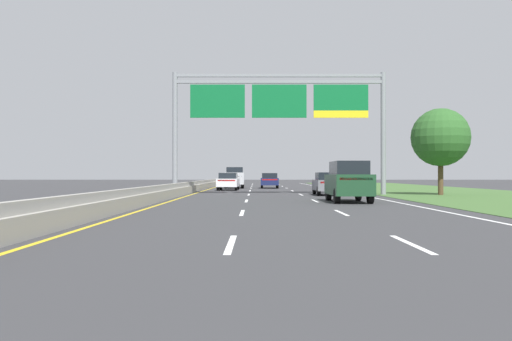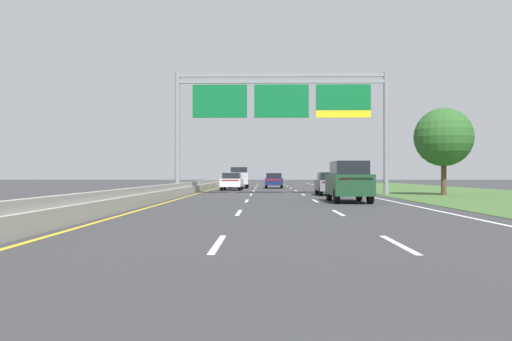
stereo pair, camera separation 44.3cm
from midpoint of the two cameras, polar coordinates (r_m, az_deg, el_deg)
The scene contains 11 objects.
ground_plane at distance 35.59m, azimuth 1.67°, elevation -2.72°, with size 220.00×220.00×0.00m, color #333335.
lane_striping at distance 35.14m, azimuth 1.70°, elevation -2.75°, with size 11.96×106.00×0.01m.
grass_verge_right at distance 38.63m, azimuth 22.85°, elevation -2.49°, with size 14.00×110.00×0.02m, color #3D602D.
median_barrier_concrete at distance 35.98m, azimuth -8.90°, elevation -2.13°, with size 0.60×110.00×0.85m.
overhead_sign_gantry at distance 38.10m, azimuth 2.02°, elevation 6.73°, with size 15.06×0.42×8.64m.
pickup_truck_silver at distance 56.66m, azimuth -2.63°, elevation -0.78°, with size 2.09×5.43×2.20m.
car_grey_right_lane_sedan at distance 37.57m, azimuth 7.18°, elevation -1.35°, with size 1.86×4.42×1.57m.
car_navy_centre_lane_sedan at distance 56.20m, azimuth 1.11°, elevation -1.04°, with size 1.90×4.43×1.57m.
car_darkgreen_right_lane_suv at distance 28.28m, azimuth 9.20°, elevation -1.09°, with size 1.92×4.71×2.11m.
car_white_left_lane_sedan at distance 49.02m, azimuth -3.33°, elevation -1.14°, with size 1.92×4.44×1.57m.
roadside_tree_mid at distance 39.16m, azimuth 18.55°, elevation 3.33°, with size 4.00×4.00×5.99m.
Camera 1 is at (-1.33, -0.55, 1.43)m, focal length 37.74 mm.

